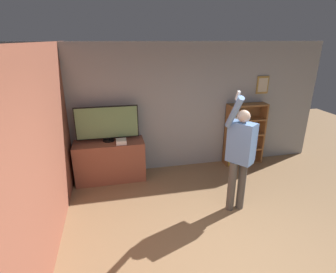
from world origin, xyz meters
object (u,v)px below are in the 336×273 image
Objects in this scene: television at (107,123)px; bookshelf at (241,136)px; game_console at (121,142)px; person at (240,152)px.

television is 0.86× the size of bookshelf.
television reaches higher than game_console.
television reaches higher than bookshelf.
person is at bearing -37.03° from game_console.
game_console is 0.14× the size of bookshelf.
bookshelf is at bearing 5.77° from game_console.
game_console is 0.10× the size of person.
television is at bearing 140.97° from game_console.
game_console is 2.71m from bookshelf.
bookshelf is (2.69, 0.27, -0.20)m from game_console.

